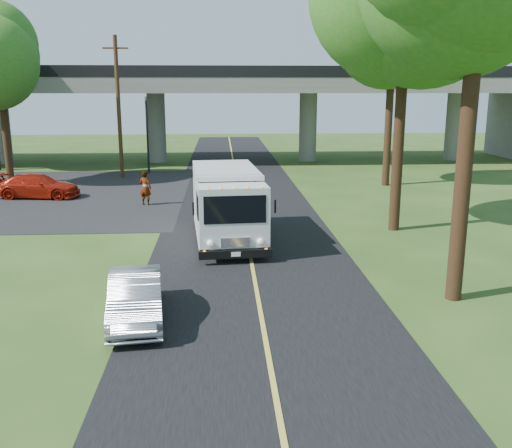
{
  "coord_description": "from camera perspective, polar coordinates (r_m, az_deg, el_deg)",
  "views": [
    {
      "loc": [
        -0.98,
        -13.77,
        5.8
      ],
      "look_at": [
        0.09,
        3.69,
        1.6
      ],
      "focal_mm": 40.0,
      "sensor_mm": 36.0,
      "label": 1
    }
  ],
  "objects": [
    {
      "name": "ground",
      "position": [
        14.98,
        0.52,
        -9.29
      ],
      "size": [
        120.0,
        120.0,
        0.0
      ],
      "primitive_type": "plane",
      "color": "#2A4418",
      "rests_on": "ground"
    },
    {
      "name": "lane_line",
      "position": [
        24.48,
        -1.12,
        -0.14
      ],
      "size": [
        0.12,
        90.0,
        0.01
      ],
      "primitive_type": "cube",
      "color": "gold",
      "rests_on": "road"
    },
    {
      "name": "red_sedan",
      "position": [
        32.83,
        -20.97,
        3.56
      ],
      "size": [
        4.6,
        2.28,
        1.28
      ],
      "primitive_type": "imported",
      "rotation": [
        0.0,
        0.0,
        1.46
      ],
      "color": "#9C1709",
      "rests_on": "ground"
    },
    {
      "name": "silver_sedan",
      "position": [
        14.88,
        -11.95,
        -7.2
      ],
      "size": [
        1.74,
        3.86,
        1.23
      ],
      "primitive_type": "imported",
      "rotation": [
        0.0,
        0.0,
        0.12
      ],
      "color": "gray",
      "rests_on": "ground"
    },
    {
      "name": "pedestrian",
      "position": [
        29.22,
        -11.01,
        3.54
      ],
      "size": [
        0.75,
        0.62,
        1.75
      ],
      "primitive_type": "imported",
      "rotation": [
        0.0,
        0.0,
        2.77
      ],
      "color": "gray",
      "rests_on": "ground"
    },
    {
      "name": "traffic_signal",
      "position": [
        40.17,
        -10.84,
        9.55
      ],
      "size": [
        0.18,
        0.22,
        5.2
      ],
      "color": "black",
      "rests_on": "ground"
    },
    {
      "name": "tree_left_lot",
      "position": [
        37.9,
        -24.21,
        15.54
      ],
      "size": [
        5.6,
        5.5,
        10.5
      ],
      "color": "#382314",
      "rests_on": "ground"
    },
    {
      "name": "tree_right_far",
      "position": [
        35.21,
        13.94,
        17.2
      ],
      "size": [
        5.77,
        5.67,
        10.99
      ],
      "color": "#382314",
      "rests_on": "ground"
    },
    {
      "name": "step_van",
      "position": [
        21.92,
        -2.93,
        2.17
      ],
      "size": [
        2.91,
        6.75,
        2.76
      ],
      "rotation": [
        0.0,
        0.0,
        0.08
      ],
      "color": "silver",
      "rests_on": "ground"
    },
    {
      "name": "overpass",
      "position": [
        45.8,
        -2.35,
        11.94
      ],
      "size": [
        54.0,
        10.0,
        7.3
      ],
      "color": "slate",
      "rests_on": "ground"
    },
    {
      "name": "utility_pole",
      "position": [
        38.35,
        -13.58,
        11.33
      ],
      "size": [
        1.6,
        0.26,
        9.0
      ],
      "color": "#472D19",
      "rests_on": "ground"
    },
    {
      "name": "parking_lot",
      "position": [
        33.82,
        -20.72,
        2.75
      ],
      "size": [
        16.0,
        18.0,
        0.01
      ],
      "primitive_type": "cube",
      "color": "black",
      "rests_on": "ground"
    },
    {
      "name": "road",
      "position": [
        24.49,
        -1.12,
        -0.18
      ],
      "size": [
        7.0,
        90.0,
        0.02
      ],
      "primitive_type": "cube",
      "color": "black",
      "rests_on": "ground"
    }
  ]
}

